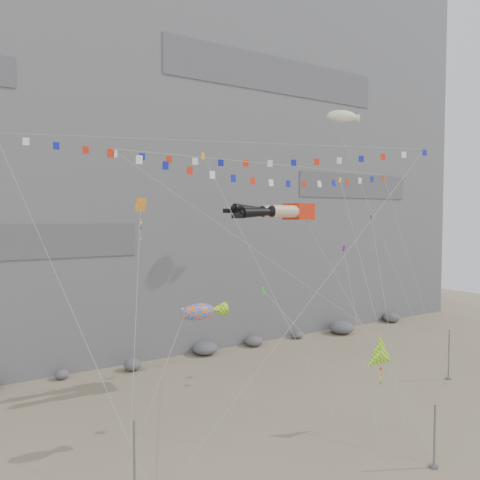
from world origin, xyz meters
The scene contains 18 objects.
ground centered at (0.00, 0.00, 0.00)m, with size 120.00×120.00×0.00m, color gray.
cliff centered at (0.00, 32.00, 25.00)m, with size 80.00×28.00×50.00m, color slate.
talus_boulders centered at (0.00, 17.00, 0.60)m, with size 60.00×3.00×1.20m, color #59595D, non-canonical shape.
anchor_pole_left centered at (-14.24, -2.85, 1.95)m, with size 0.12×0.12×3.91m, color slate.
anchor_pole_center centered at (1.04, -9.05, 1.81)m, with size 0.12×0.12×3.63m, color slate.
anchor_pole_right centered at (14.66, -0.62, 2.18)m, with size 0.12×0.12×4.36m, color slate.
legs_kite centered at (1.00, 5.84, 14.56)m, with size 7.64×16.18×20.85m.
flag_banner_upper centered at (-2.39, 7.30, 20.10)m, with size 33.31×16.93×25.69m.
flag_banner_lower centered at (0.78, 5.26, 18.26)m, with size 28.36×8.49×23.20m.
harlequin_kite centered at (-12.07, 1.92, 14.78)m, with size 3.66×6.35×16.03m.
fish_windsock centered at (-9.34, -0.24, 8.43)m, with size 7.95×3.63×10.80m.
delta_kite centered at (1.91, -4.39, 5.11)m, with size 2.49×4.46×7.06m.
blimp_windsock centered at (11.90, 9.97, 24.16)m, with size 4.27×13.17×26.90m.
small_kite_a centered at (-4.69, 7.75, 18.58)m, with size 3.17×15.18×23.92m.
small_kite_b centered at (6.51, 3.85, 11.20)m, with size 6.53×9.97×15.91m.
small_kite_c centered at (-4.11, 0.19, 9.05)m, with size 5.68×9.04×13.46m.
small_kite_d centered at (8.10, 5.90, 16.87)m, with size 5.68×12.29×21.63m.
small_kite_e centered at (10.12, 4.18, 13.69)m, with size 7.29×10.01×18.13m.
Camera 1 is at (-21.70, -25.19, 14.17)m, focal length 35.00 mm.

